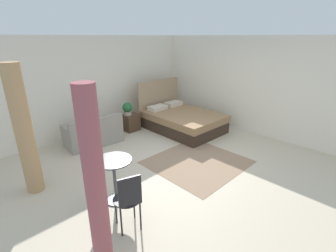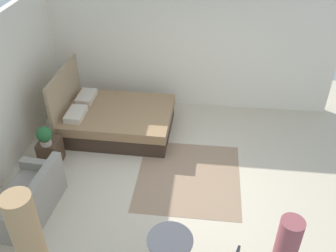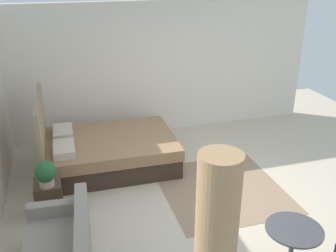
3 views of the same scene
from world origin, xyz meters
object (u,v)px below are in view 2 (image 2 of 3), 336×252
Objects in this scene: nightstand at (51,151)px; potted_plant at (44,135)px; couch at (29,200)px; balcony_table at (170,251)px; bed at (115,119)px.

potted_plant reaches higher than nightstand.
balcony_table reaches higher than couch.
balcony_table is at bearing -155.05° from bed.
bed reaches higher than couch.
bed is 4.48× the size of nightstand.
nightstand is at bearing 2.14° from potted_plant.
bed reaches higher than balcony_table.
bed is at bearing -37.88° from potted_plant.
nightstand is 3.20m from balcony_table.
bed is at bearing -19.31° from couch.
potted_plant is at bearing -177.86° from nightstand.
bed is 1.56m from potted_plant.
couch is 1.82× the size of balcony_table.
balcony_table is (-2.09, -2.42, 0.27)m from nightstand.
balcony_table reaches higher than nightstand.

